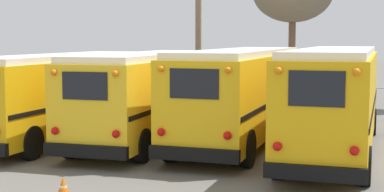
{
  "coord_description": "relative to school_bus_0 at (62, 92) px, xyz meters",
  "views": [
    {
      "loc": [
        5.41,
        -19.27,
        3.63
      ],
      "look_at": [
        0.0,
        0.08,
        1.63
      ],
      "focal_mm": 55.0,
      "sensor_mm": 36.0,
      "label": 1
    }
  ],
  "objects": [
    {
      "name": "fence_line",
      "position": [
        4.8,
        8.05,
        -0.67
      ],
      "size": [
        17.66,
        0.06,
        1.42
      ],
      "color": "#939399",
      "rests_on": "ground"
    },
    {
      "name": "school_bus_2",
      "position": [
        6.4,
        1.09,
        0.1
      ],
      "size": [
        3.02,
        11.04,
        3.22
      ],
      "color": "yellow",
      "rests_on": "ground"
    },
    {
      "name": "utility_pole",
      "position": [
        2.33,
        10.33,
        1.99
      ],
      "size": [
        1.8,
        0.32,
        7.04
      ],
      "color": "#75604C",
      "rests_on": "ground"
    },
    {
      "name": "traffic_cone",
      "position": [
        3.95,
        -7.4,
        -1.4
      ],
      "size": [
        0.36,
        0.36,
        0.53
      ],
      "color": "orange",
      "rests_on": "ground"
    },
    {
      "name": "school_bus_1",
      "position": [
        3.2,
        0.27,
        0.03
      ],
      "size": [
        2.67,
        9.85,
        3.09
      ],
      "color": "yellow",
      "rests_on": "ground"
    },
    {
      "name": "ground_plane",
      "position": [
        4.8,
        0.22,
        -1.66
      ],
      "size": [
        160.0,
        160.0,
        0.0
      ],
      "primitive_type": "plane",
      "color": "#66635E"
    },
    {
      "name": "school_bus_0",
      "position": [
        0.0,
        0.0,
        0.0
      ],
      "size": [
        2.78,
        10.29,
        3.03
      ],
      "color": "#EAAA0F",
      "rests_on": "ground"
    },
    {
      "name": "school_bus_3",
      "position": [
        9.6,
        -0.22,
        0.12
      ],
      "size": [
        2.84,
        10.82,
        3.29
      ],
      "color": "#EAAA0F",
      "rests_on": "ground"
    }
  ]
}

